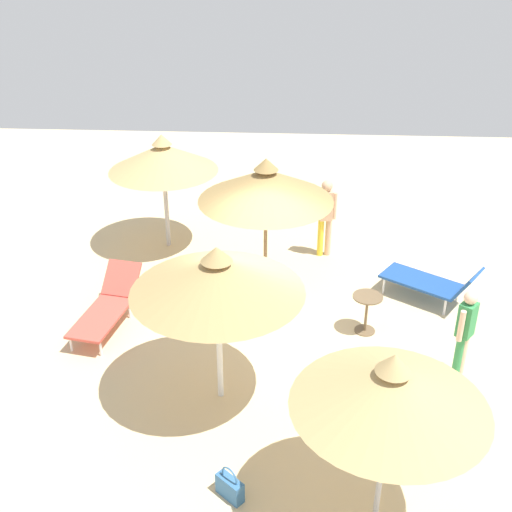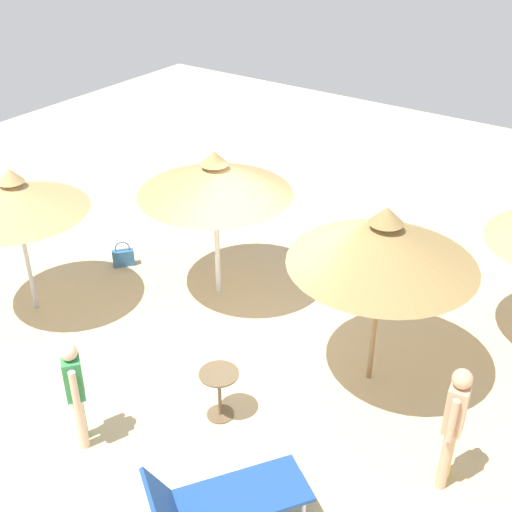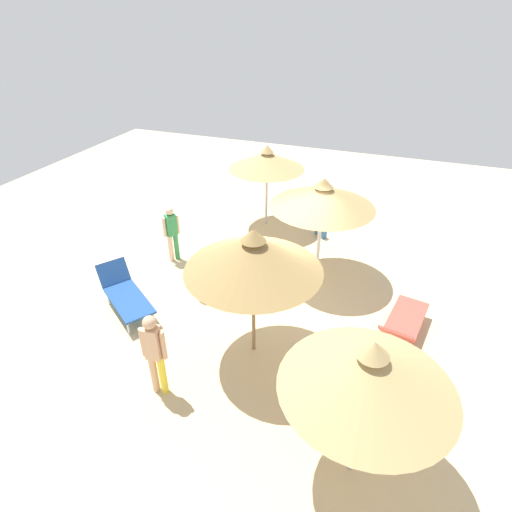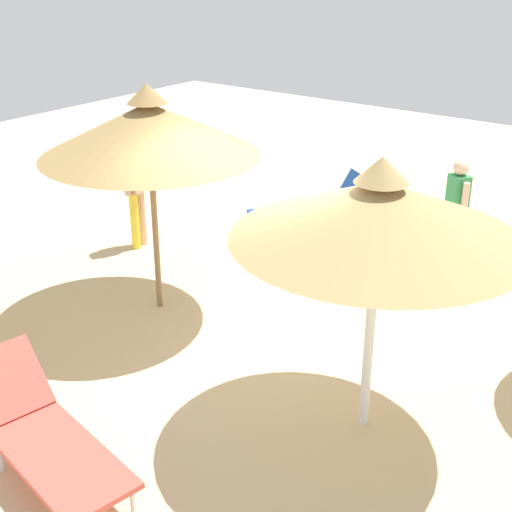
# 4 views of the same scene
# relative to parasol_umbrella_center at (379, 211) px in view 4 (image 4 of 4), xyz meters

# --- Properties ---
(ground) EXTENTS (24.00, 24.00, 0.10)m
(ground) POSITION_rel_parasol_umbrella_center_xyz_m (-1.46, 0.78, -2.19)
(ground) COLOR beige
(parasol_umbrella_center) EXTENTS (2.52, 2.52, 2.60)m
(parasol_umbrella_center) POSITION_rel_parasol_umbrella_center_xyz_m (0.00, 0.00, 0.00)
(parasol_umbrella_center) COLOR white
(parasol_umbrella_center) RESTS_ON ground
(parasol_umbrella_front) EXTENTS (2.52, 2.52, 2.76)m
(parasol_umbrella_front) POSITION_rel_parasol_umbrella_center_xyz_m (-3.19, 0.54, 0.11)
(parasol_umbrella_front) COLOR olive
(parasol_umbrella_front) RESTS_ON ground
(lounge_chair_far_left) EXTENTS (1.58, 1.88, 0.88)m
(lounge_chair_far_left) POSITION_rel_parasol_umbrella_center_xyz_m (-2.97, 3.75, -1.71)
(lounge_chair_far_left) COLOR #1E478C
(lounge_chair_far_left) RESTS_ON ground
(lounge_chair_edge) EXTENTS (2.01, 1.00, 0.87)m
(lounge_chair_edge) POSITION_rel_parasol_umbrella_center_xyz_m (-1.81, -2.24, -1.72)
(lounge_chair_edge) COLOR #CC4C3F
(lounge_chair_edge) RESTS_ON ground
(person_standing_back) EXTENTS (0.38, 0.34, 1.57)m
(person_standing_back) POSITION_rel_parasol_umbrella_center_xyz_m (-0.73, 3.79, -1.25)
(person_standing_back) COLOR beige
(person_standing_back) RESTS_ON ground
(person_standing_near_right) EXTENTS (0.26, 0.45, 1.73)m
(person_standing_near_right) POSITION_rel_parasol_umbrella_center_xyz_m (-4.77, 1.75, -1.14)
(person_standing_near_right) COLOR yellow
(person_standing_near_right) RESTS_ON ground
(side_table_round) EXTENTS (0.53, 0.53, 0.73)m
(side_table_round) POSITION_rel_parasol_umbrella_center_xyz_m (-1.88, 2.39, -1.64)
(side_table_round) COLOR brown
(side_table_round) RESTS_ON ground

